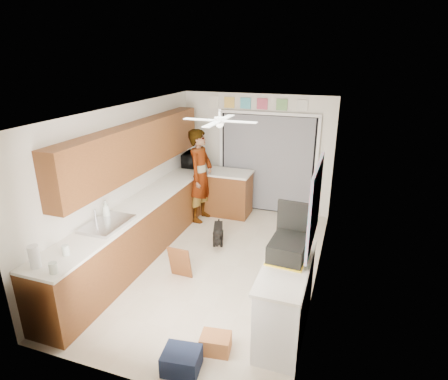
% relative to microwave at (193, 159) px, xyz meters
% --- Properties ---
extents(floor, '(5.00, 5.00, 0.00)m').
position_rel_microwave_xyz_m(floor, '(1.32, -2.17, -1.09)').
color(floor, beige).
rests_on(floor, ground).
extents(ceiling, '(5.00, 5.00, 0.00)m').
position_rel_microwave_xyz_m(ceiling, '(1.32, -2.17, 1.41)').
color(ceiling, white).
rests_on(ceiling, ground).
extents(wall_back, '(3.20, 0.00, 3.20)m').
position_rel_microwave_xyz_m(wall_back, '(1.32, 0.33, 0.16)').
color(wall_back, silver).
rests_on(wall_back, ground).
extents(wall_front, '(3.20, 0.00, 3.20)m').
position_rel_microwave_xyz_m(wall_front, '(1.32, -4.67, 0.16)').
color(wall_front, silver).
rests_on(wall_front, ground).
extents(wall_left, '(0.00, 5.00, 5.00)m').
position_rel_microwave_xyz_m(wall_left, '(-0.28, -2.17, 0.16)').
color(wall_left, silver).
rests_on(wall_left, ground).
extents(wall_right, '(0.00, 5.00, 5.00)m').
position_rel_microwave_xyz_m(wall_right, '(2.92, -2.17, 0.16)').
color(wall_right, silver).
rests_on(wall_right, ground).
extents(left_base_cabinets, '(0.60, 4.80, 0.90)m').
position_rel_microwave_xyz_m(left_base_cabinets, '(0.02, -2.17, -0.64)').
color(left_base_cabinets, brown).
rests_on(left_base_cabinets, floor).
extents(left_countertop, '(0.62, 4.80, 0.04)m').
position_rel_microwave_xyz_m(left_countertop, '(0.03, -2.17, -0.17)').
color(left_countertop, white).
rests_on(left_countertop, left_base_cabinets).
extents(upper_cabinets, '(0.32, 4.00, 0.80)m').
position_rel_microwave_xyz_m(upper_cabinets, '(-0.12, -1.97, 0.71)').
color(upper_cabinets, brown).
rests_on(upper_cabinets, wall_left).
extents(sink_basin, '(0.50, 0.76, 0.06)m').
position_rel_microwave_xyz_m(sink_basin, '(0.03, -3.17, -0.13)').
color(sink_basin, silver).
rests_on(sink_basin, left_countertop).
extents(faucet, '(0.03, 0.03, 0.22)m').
position_rel_microwave_xyz_m(faucet, '(-0.16, -3.17, -0.04)').
color(faucet, silver).
rests_on(faucet, left_countertop).
extents(peninsula_base, '(1.00, 0.60, 0.90)m').
position_rel_microwave_xyz_m(peninsula_base, '(0.82, -0.17, -0.64)').
color(peninsula_base, brown).
rests_on(peninsula_base, floor).
extents(peninsula_top, '(1.04, 0.64, 0.04)m').
position_rel_microwave_xyz_m(peninsula_top, '(0.82, -0.17, -0.17)').
color(peninsula_top, white).
rests_on(peninsula_top, peninsula_base).
extents(back_opening_recess, '(2.00, 0.06, 2.10)m').
position_rel_microwave_xyz_m(back_opening_recess, '(1.57, 0.30, -0.04)').
color(back_opening_recess, black).
rests_on(back_opening_recess, wall_back).
extents(curtain_panel, '(1.90, 0.03, 2.05)m').
position_rel_microwave_xyz_m(curtain_panel, '(1.57, 0.26, -0.04)').
color(curtain_panel, gray).
rests_on(curtain_panel, wall_back).
extents(door_trim_left, '(0.06, 0.04, 2.10)m').
position_rel_microwave_xyz_m(door_trim_left, '(0.55, 0.27, -0.04)').
color(door_trim_left, white).
rests_on(door_trim_left, wall_back).
extents(door_trim_right, '(0.06, 0.04, 2.10)m').
position_rel_microwave_xyz_m(door_trim_right, '(2.59, 0.27, -0.04)').
color(door_trim_right, white).
rests_on(door_trim_right, wall_back).
extents(door_trim_head, '(2.10, 0.04, 0.06)m').
position_rel_microwave_xyz_m(door_trim_head, '(1.57, 0.27, 1.03)').
color(door_trim_head, white).
rests_on(door_trim_head, wall_back).
extents(header_frame_0, '(0.22, 0.02, 0.22)m').
position_rel_microwave_xyz_m(header_frame_0, '(0.72, 0.30, 1.21)').
color(header_frame_0, '#E7BC4D').
rests_on(header_frame_0, wall_back).
extents(header_frame_1, '(0.22, 0.02, 0.22)m').
position_rel_microwave_xyz_m(header_frame_1, '(1.07, 0.30, 1.21)').
color(header_frame_1, '#49B0C4').
rests_on(header_frame_1, wall_back).
extents(header_frame_2, '(0.22, 0.02, 0.22)m').
position_rel_microwave_xyz_m(header_frame_2, '(1.42, 0.30, 1.21)').
color(header_frame_2, '#BE475F').
rests_on(header_frame_2, wall_back).
extents(header_frame_3, '(0.22, 0.02, 0.22)m').
position_rel_microwave_xyz_m(header_frame_3, '(1.82, 0.30, 1.21)').
color(header_frame_3, '#6AA25C').
rests_on(header_frame_3, wall_back).
extents(header_frame_4, '(0.22, 0.02, 0.22)m').
position_rel_microwave_xyz_m(header_frame_4, '(2.22, 0.30, 1.21)').
color(header_frame_4, silver).
rests_on(header_frame_4, wall_back).
extents(route66_sign, '(0.22, 0.02, 0.26)m').
position_rel_microwave_xyz_m(route66_sign, '(0.37, 0.30, 1.21)').
color(route66_sign, silver).
rests_on(route66_sign, wall_back).
extents(right_counter_base, '(0.50, 1.40, 0.90)m').
position_rel_microwave_xyz_m(right_counter_base, '(2.67, -3.37, -0.64)').
color(right_counter_base, white).
rests_on(right_counter_base, floor).
extents(right_counter_top, '(0.54, 1.44, 0.04)m').
position_rel_microwave_xyz_m(right_counter_top, '(2.66, -3.37, -0.17)').
color(right_counter_top, white).
rests_on(right_counter_top, right_counter_base).
extents(abstract_painting, '(0.03, 1.15, 0.95)m').
position_rel_microwave_xyz_m(abstract_painting, '(2.90, -3.17, 0.56)').
color(abstract_painting, '#FC5D92').
rests_on(abstract_painting, wall_right).
extents(ceiling_fan, '(1.14, 1.14, 0.24)m').
position_rel_microwave_xyz_m(ceiling_fan, '(1.32, -1.97, 1.23)').
color(ceiling_fan, white).
rests_on(ceiling_fan, ceiling).
extents(microwave, '(0.40, 0.56, 0.30)m').
position_rel_microwave_xyz_m(microwave, '(0.00, 0.00, 0.00)').
color(microwave, black).
rests_on(microwave, left_countertop).
extents(soap_bottle, '(0.12, 0.12, 0.28)m').
position_rel_microwave_xyz_m(soap_bottle, '(-0.13, -2.95, -0.01)').
color(soap_bottle, silver).
rests_on(soap_bottle, left_countertop).
extents(jar_a, '(0.11, 0.11, 0.13)m').
position_rel_microwave_xyz_m(jar_a, '(0.22, -4.42, -0.08)').
color(jar_a, silver).
rests_on(jar_a, left_countertop).
extents(jar_b, '(0.11, 0.11, 0.13)m').
position_rel_microwave_xyz_m(jar_b, '(0.07, -4.04, -0.08)').
color(jar_b, silver).
rests_on(jar_b, left_countertop).
extents(paper_towel_roll, '(0.15, 0.15, 0.27)m').
position_rel_microwave_xyz_m(paper_towel_roll, '(-0.07, -4.38, -0.01)').
color(paper_towel_roll, white).
rests_on(paper_towel_roll, left_countertop).
extents(suitcase, '(0.45, 0.58, 0.24)m').
position_rel_microwave_xyz_m(suitcase, '(2.64, -3.21, -0.03)').
color(suitcase, black).
rests_on(suitcase, right_counter_top).
extents(suitcase_rim, '(0.47, 0.61, 0.02)m').
position_rel_microwave_xyz_m(suitcase_rim, '(2.64, -3.21, -0.14)').
color(suitcase_rim, yellow).
rests_on(suitcase_rim, suitcase).
extents(suitcase_lid, '(0.42, 0.05, 0.50)m').
position_rel_microwave_xyz_m(suitcase_lid, '(2.64, -2.92, 0.22)').
color(suitcase_lid, black).
rests_on(suitcase_lid, suitcase).
extents(cardboard_box, '(0.38, 0.30, 0.21)m').
position_rel_microwave_xyz_m(cardboard_box, '(1.99, -3.99, -0.98)').
color(cardboard_box, '#A35933').
rests_on(cardboard_box, floor).
extents(navy_crate, '(0.44, 0.38, 0.24)m').
position_rel_microwave_xyz_m(navy_crate, '(1.74, -4.37, -0.97)').
color(navy_crate, '#151D35').
rests_on(navy_crate, floor).
extents(cabinet_door_panel, '(0.36, 0.15, 0.53)m').
position_rel_microwave_xyz_m(cabinet_door_panel, '(0.95, -2.74, -0.82)').
color(cabinet_door_panel, brown).
rests_on(cabinet_door_panel, floor).
extents(man, '(0.49, 0.71, 1.89)m').
position_rel_microwave_xyz_m(man, '(0.42, -0.62, -0.14)').
color(man, white).
rests_on(man, floor).
extents(dog, '(0.36, 0.56, 0.41)m').
position_rel_microwave_xyz_m(dog, '(1.12, -1.50, -0.88)').
color(dog, black).
rests_on(dog, floor).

